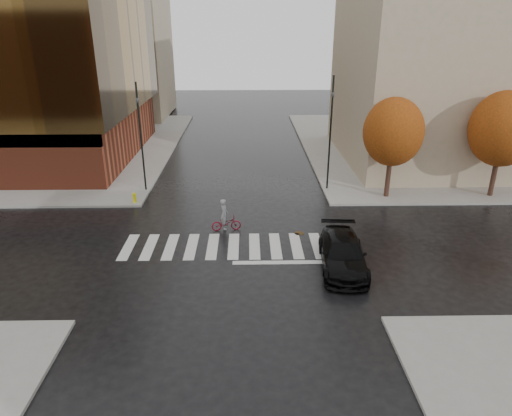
# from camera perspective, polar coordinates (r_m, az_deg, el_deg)

# --- Properties ---
(ground) EXTENTS (120.00, 120.00, 0.00)m
(ground) POSITION_cam_1_polar(r_m,az_deg,el_deg) (23.59, -2.85, -5.34)
(ground) COLOR black
(ground) RESTS_ON ground
(sidewalk_nw) EXTENTS (30.00, 30.00, 0.15)m
(sidewalk_nw) POSITION_cam_1_polar(r_m,az_deg,el_deg) (48.45, -27.97, 6.71)
(sidewalk_nw) COLOR gray
(sidewalk_nw) RESTS_ON ground
(sidewalk_ne) EXTENTS (30.00, 30.00, 0.15)m
(sidewalk_ne) POSITION_cam_1_polar(r_m,az_deg,el_deg) (47.78, 24.19, 7.17)
(sidewalk_ne) COLOR gray
(sidewalk_ne) RESTS_ON ground
(crosswalk) EXTENTS (12.00, 3.00, 0.01)m
(crosswalk) POSITION_cam_1_polar(r_m,az_deg,el_deg) (24.03, -2.82, -4.78)
(crosswalk) COLOR silver
(crosswalk) RESTS_ON ground
(building_ne_tan) EXTENTS (16.00, 16.00, 18.00)m
(building_ne_tan) POSITION_cam_1_polar(r_m,az_deg,el_deg) (41.27, 23.28, 18.10)
(building_ne_tan) COLOR gray
(building_ne_tan) RESTS_ON sidewalk_ne
(building_nw_far) EXTENTS (14.00, 12.00, 20.00)m
(building_nw_far) POSITION_cam_1_polar(r_m,az_deg,el_deg) (60.29, -18.45, 20.46)
(building_nw_far) COLOR gray
(building_nw_far) RESTS_ON sidewalk_nw
(tree_ne_a) EXTENTS (3.80, 3.80, 6.50)m
(tree_ne_a) POSITION_cam_1_polar(r_m,az_deg,el_deg) (30.46, 16.79, 9.07)
(tree_ne_a) COLOR #321D16
(tree_ne_a) RESTS_ON sidewalk_ne
(tree_ne_b) EXTENTS (4.20, 4.20, 6.89)m
(tree_ne_b) POSITION_cam_1_polar(r_m,az_deg,el_deg) (33.23, 28.52, 8.66)
(tree_ne_b) COLOR #321D16
(tree_ne_b) RESTS_ON sidewalk_ne
(sedan) EXTENTS (2.44, 5.21, 1.47)m
(sedan) POSITION_cam_1_polar(r_m,az_deg,el_deg) (22.10, 10.79, -5.60)
(sedan) COLOR black
(sedan) RESTS_ON ground
(cyclist) EXTENTS (1.71, 0.80, 1.87)m
(cyclist) POSITION_cam_1_polar(r_m,az_deg,el_deg) (25.59, -3.84, -1.48)
(cyclist) COLOR maroon
(cyclist) RESTS_ON ground
(traffic_light_nw) EXTENTS (0.22, 0.20, 7.26)m
(traffic_light_nw) POSITION_cam_1_polar(r_m,az_deg,el_deg) (31.43, -14.26, 9.38)
(traffic_light_nw) COLOR black
(traffic_light_nw) RESTS_ON sidewalk_nw
(traffic_light_ne) EXTENTS (0.21, 0.23, 7.63)m
(traffic_light_ne) POSITION_cam_1_polar(r_m,az_deg,el_deg) (31.07, 9.33, 10.09)
(traffic_light_ne) COLOR black
(traffic_light_ne) RESTS_ON sidewalk_ne
(fire_hydrant) EXTENTS (0.24, 0.24, 0.68)m
(fire_hydrant) POSITION_cam_1_polar(r_m,az_deg,el_deg) (30.19, -14.96, 1.33)
(fire_hydrant) COLOR yellow
(fire_hydrant) RESTS_ON sidewalk_nw
(manhole) EXTENTS (0.57, 0.57, 0.01)m
(manhole) POSITION_cam_1_polar(r_m,az_deg,el_deg) (25.52, 5.41, -3.16)
(manhole) COLOR #49351A
(manhole) RESTS_ON ground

